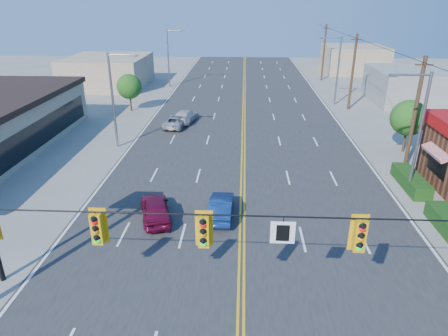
{
  "coord_description": "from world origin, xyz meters",
  "views": [
    {
      "loc": [
        -0.06,
        -10.4,
        11.98
      ],
      "look_at": [
        -1.2,
        12.5,
        2.2
      ],
      "focal_mm": 32.0,
      "sensor_mm": 36.0,
      "label": 1
    }
  ],
  "objects_px": {
    "signal_span": "(239,247)",
    "car_blue": "(221,208)",
    "car_magenta": "(156,209)",
    "car_white": "(185,117)",
    "car_silver": "(176,122)"
  },
  "relations": [
    {
      "from": "signal_span",
      "to": "car_silver",
      "type": "xyz_separation_m",
      "value": [
        -6.65,
        27.84,
        -4.31
      ]
    },
    {
      "from": "signal_span",
      "to": "car_magenta",
      "type": "xyz_separation_m",
      "value": [
        -4.93,
        9.75,
        -4.21
      ]
    },
    {
      "from": "signal_span",
      "to": "car_white",
      "type": "relative_size",
      "value": 5.45
    },
    {
      "from": "car_silver",
      "to": "signal_span",
      "type": "bearing_deg",
      "value": 110.47
    },
    {
      "from": "car_magenta",
      "to": "car_blue",
      "type": "bearing_deg",
      "value": 170.15
    },
    {
      "from": "car_blue",
      "to": "car_silver",
      "type": "distance_m",
      "value": 18.46
    },
    {
      "from": "car_magenta",
      "to": "signal_span",
      "type": "bearing_deg",
      "value": 100.1
    },
    {
      "from": "signal_span",
      "to": "car_magenta",
      "type": "relative_size",
      "value": 6.14
    },
    {
      "from": "car_white",
      "to": "car_silver",
      "type": "height_order",
      "value": "car_white"
    },
    {
      "from": "signal_span",
      "to": "car_blue",
      "type": "relative_size",
      "value": 6.39
    },
    {
      "from": "car_white",
      "to": "car_blue",
      "type": "bearing_deg",
      "value": 113.33
    },
    {
      "from": "signal_span",
      "to": "car_white",
      "type": "xyz_separation_m",
      "value": [
        -5.97,
        29.57,
        -4.24
      ]
    },
    {
      "from": "car_blue",
      "to": "car_silver",
      "type": "relative_size",
      "value": 0.92
    },
    {
      "from": "signal_span",
      "to": "car_magenta",
      "type": "distance_m",
      "value": 11.71
    },
    {
      "from": "car_silver",
      "to": "car_blue",
      "type": "bearing_deg",
      "value": 114.39
    }
  ]
}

